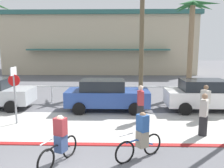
% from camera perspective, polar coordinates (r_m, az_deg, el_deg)
% --- Properties ---
extents(ground_plane, '(80.00, 80.00, 0.00)m').
position_cam_1_polar(ground_plane, '(16.27, -4.78, -3.18)').
color(ground_plane, '#5B5B60').
extents(sidewalk_strip, '(44.00, 4.00, 0.02)m').
position_cam_1_polar(sidewalk_strip, '(10.73, -8.14, -9.80)').
color(sidewalk_strip, beige).
rests_on(sidewalk_strip, ground).
extents(curb_paint, '(44.00, 0.24, 0.03)m').
position_cam_1_polar(curb_paint, '(8.89, -10.33, -13.94)').
color(curb_paint, maroon).
rests_on(curb_paint, ground).
extents(building_backdrop, '(23.67, 11.88, 7.47)m').
position_cam_1_polar(building_backdrop, '(33.10, -2.55, 9.71)').
color(building_backdrop, '#BCAD8E').
rests_on(building_backdrop, ground).
extents(rail_fence, '(18.73, 0.08, 1.04)m').
position_cam_1_polar(rail_fence, '(14.65, -5.45, -1.24)').
color(rail_fence, white).
rests_on(rail_fence, ground).
extents(stop_sign_bike_lane, '(0.52, 0.56, 2.56)m').
position_cam_1_polar(stop_sign_bike_lane, '(11.31, -22.32, -0.70)').
color(stop_sign_bike_lane, gray).
rests_on(stop_sign_bike_lane, ground).
extents(palm_tree_1, '(2.98, 2.95, 9.39)m').
position_cam_1_polar(palm_tree_1, '(19.71, 7.18, 18.10)').
color(palm_tree_1, brown).
rests_on(palm_tree_1, ground).
extents(palm_tree_2, '(2.83, 2.77, 6.43)m').
position_cam_1_polar(palm_tree_2, '(17.27, 18.67, 13.55)').
color(palm_tree_2, '#846B4C').
rests_on(palm_tree_2, ground).
extents(car_blue_2, '(4.40, 2.02, 1.69)m').
position_cam_1_polar(car_blue_2, '(12.78, -1.30, -2.60)').
color(car_blue_2, '#284793').
rests_on(car_blue_2, ground).
extents(car_white_3, '(4.40, 2.02, 1.69)m').
position_cam_1_polar(car_white_3, '(13.70, 21.66, -2.45)').
color(car_white_3, white).
rests_on(car_white_3, ground).
extents(cyclist_blue_0, '(1.53, 1.08, 1.50)m').
position_cam_1_polar(cyclist_blue_0, '(7.62, 6.99, -12.38)').
color(cyclist_blue_0, black).
rests_on(cyclist_blue_0, ground).
extents(cyclist_black_1, '(0.81, 1.68, 1.50)m').
position_cam_1_polar(cyclist_black_1, '(7.42, -12.38, -13.17)').
color(cyclist_black_1, black).
rests_on(cyclist_black_1, ground).
extents(pedestrian_0, '(0.44, 0.48, 1.68)m').
position_cam_1_polar(pedestrian_0, '(9.94, 21.06, -7.27)').
color(pedestrian_0, '#232326').
rests_on(pedestrian_0, ground).
extents(pedestrian_1, '(0.34, 0.41, 1.72)m').
position_cam_1_polar(pedestrian_1, '(10.94, 6.81, -5.10)').
color(pedestrian_1, '#232326').
rests_on(pedestrian_1, ground).
extents(pedestrian_2, '(0.42, 0.47, 1.67)m').
position_cam_1_polar(pedestrian_2, '(12.07, 21.36, -4.45)').
color(pedestrian_2, gray).
rests_on(pedestrian_2, ground).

